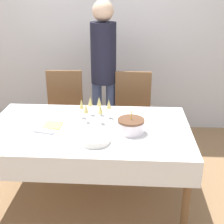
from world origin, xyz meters
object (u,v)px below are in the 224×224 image
at_px(plate_stack_main, 95,140).
at_px(person_standing, 103,64).
at_px(dining_chair_far_left, 64,111).
at_px(champagne_tray, 95,110).
at_px(dining_chair_far_right, 133,112).
at_px(birthday_cake, 131,126).

bearing_deg(plate_stack_main, person_standing, 91.78).
distance_m(dining_chair_far_left, champagne_tray, 0.82).
height_order(dining_chair_far_right, champagne_tray, dining_chair_far_right).
relative_size(dining_chair_far_left, dining_chair_far_right, 1.00).
xyz_separation_m(birthday_cake, champagne_tray, (-0.33, 0.26, 0.02)).
distance_m(birthday_cake, person_standing, 1.13).
relative_size(dining_chair_far_right, birthday_cake, 4.41).
bearing_deg(birthday_cake, person_standing, 106.60).
xyz_separation_m(champagne_tray, person_standing, (0.01, 0.79, 0.23)).
bearing_deg(champagne_tray, birthday_cake, -38.43).
height_order(birthday_cake, plate_stack_main, birthday_cake).
distance_m(dining_chair_far_right, plate_stack_main, 1.16).
height_order(plate_stack_main, person_standing, person_standing).
height_order(dining_chair_far_left, dining_chair_far_right, same).
bearing_deg(plate_stack_main, birthday_cake, 35.90).
xyz_separation_m(plate_stack_main, person_standing, (-0.04, 1.25, 0.29)).
height_order(dining_chair_far_left, champagne_tray, dining_chair_far_left).
xyz_separation_m(dining_chair_far_left, person_standing, (0.44, 0.15, 0.50)).
bearing_deg(person_standing, plate_stack_main, -88.22).
bearing_deg(birthday_cake, dining_chair_far_left, 129.73).
height_order(champagne_tray, person_standing, person_standing).
distance_m(dining_chair_far_left, person_standing, 0.68).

